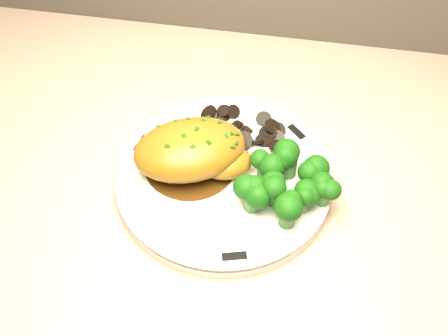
# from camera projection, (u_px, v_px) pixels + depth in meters

# --- Properties ---
(plate) EXTENTS (0.32, 0.32, 0.02)m
(plate) POSITION_uv_depth(u_px,v_px,m) (224.00, 178.00, 0.64)
(plate) COLOR white
(plate) RESTS_ON counter
(rim_accent_0) EXTENTS (0.02, 0.02, 0.00)m
(rim_accent_0) POSITION_uv_depth(u_px,v_px,m) (296.00, 132.00, 0.67)
(rim_accent_0) COLOR black
(rim_accent_0) RESTS_ON plate
(rim_accent_1) EXTENTS (0.02, 0.03, 0.00)m
(rim_accent_1) POSITION_uv_depth(u_px,v_px,m) (141.00, 143.00, 0.66)
(rim_accent_1) COLOR black
(rim_accent_1) RESTS_ON plate
(rim_accent_2) EXTENTS (0.03, 0.02, 0.00)m
(rim_accent_2) POSITION_uv_depth(u_px,v_px,m) (234.00, 256.00, 0.56)
(rim_accent_2) COLOR black
(rim_accent_2) RESTS_ON plate
(gravy_pool) EXTENTS (0.11, 0.11, 0.00)m
(gravy_pool) POSITION_uv_depth(u_px,v_px,m) (191.00, 163.00, 0.64)
(gravy_pool) COLOR #3E240B
(gravy_pool) RESTS_ON plate
(chicken_breast) EXTENTS (0.15, 0.13, 0.05)m
(chicken_breast) POSITION_uv_depth(u_px,v_px,m) (194.00, 151.00, 0.62)
(chicken_breast) COLOR #97651A
(chicken_breast) RESTS_ON plate
(mushroom_pile) EXTENTS (0.09, 0.06, 0.02)m
(mushroom_pile) POSITION_uv_depth(u_px,v_px,m) (241.00, 130.00, 0.66)
(mushroom_pile) COLOR black
(mushroom_pile) RESTS_ON plate
(broccoli_florets) EXTENTS (0.10, 0.09, 0.04)m
(broccoli_florets) POSITION_uv_depth(u_px,v_px,m) (289.00, 185.00, 0.59)
(broccoli_florets) COLOR #468337
(broccoli_florets) RESTS_ON plate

